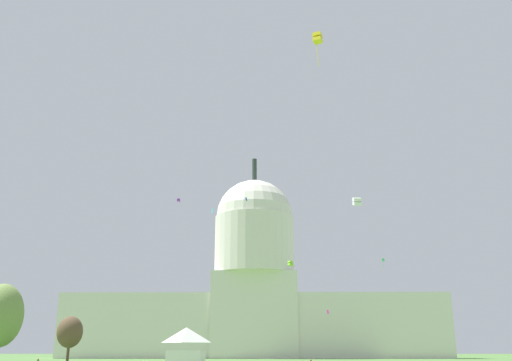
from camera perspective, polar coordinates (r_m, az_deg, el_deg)
capitol_building at (r=207.73m, az=-0.17°, el=-10.88°), size 136.67×29.61×74.36m
event_tent at (r=102.63m, az=-7.15°, el=-16.48°), size 6.84×5.14×6.72m
tree_west_mid at (r=134.97m, az=-18.46°, el=-14.46°), size 7.99×8.24×10.15m
tree_west_near at (r=91.37m, az=-24.56°, el=-12.42°), size 8.64×9.09×12.27m
kite_yellow_high at (r=74.25m, az=6.31°, el=14.23°), size 1.41×1.42×4.62m
kite_blue_high at (r=183.45m, az=-1.00°, el=-1.91°), size 0.86×0.82×1.18m
kite_white_mid at (r=68.18m, az=10.26°, el=-2.13°), size 1.01×1.09×1.18m
kite_green_mid at (r=144.15m, az=12.84°, el=-8.01°), size 0.69×0.43×2.49m
kite_violet_high at (r=167.92m, az=-7.90°, el=-1.99°), size 0.92×0.95×0.91m
kite_cyan_high at (r=140.48m, az=-4.48°, el=-3.11°), size 0.39×0.85×1.23m
kite_lime_low at (r=99.84m, az=3.53°, el=-8.44°), size 1.02×1.01×0.92m
kite_magenta_low at (r=187.92m, az=7.34°, el=-13.15°), size 0.77×0.86×1.45m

